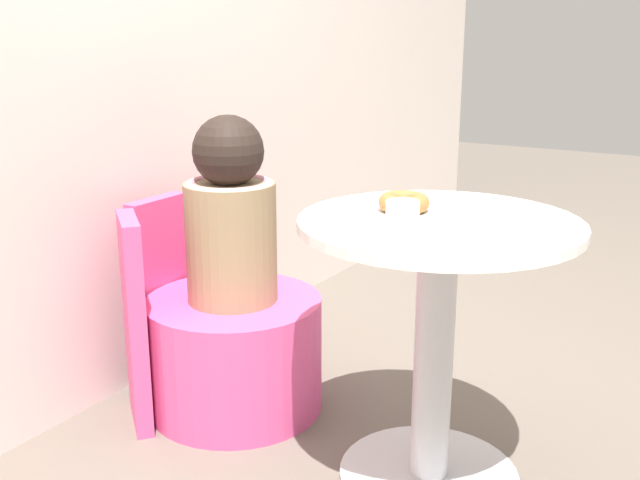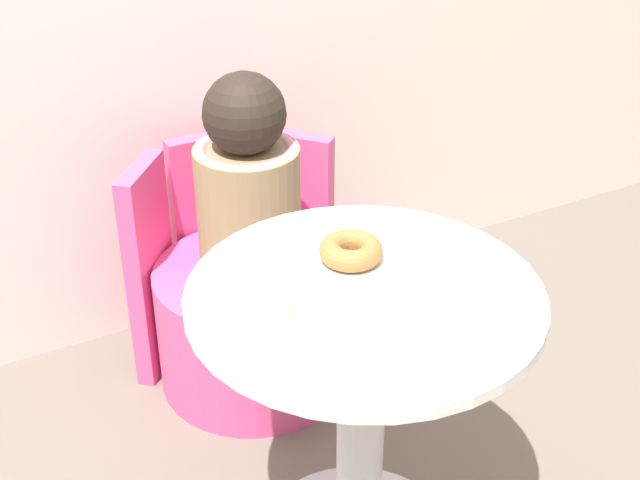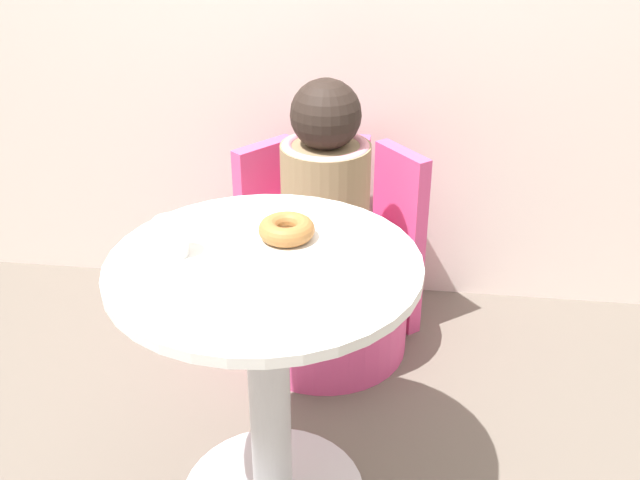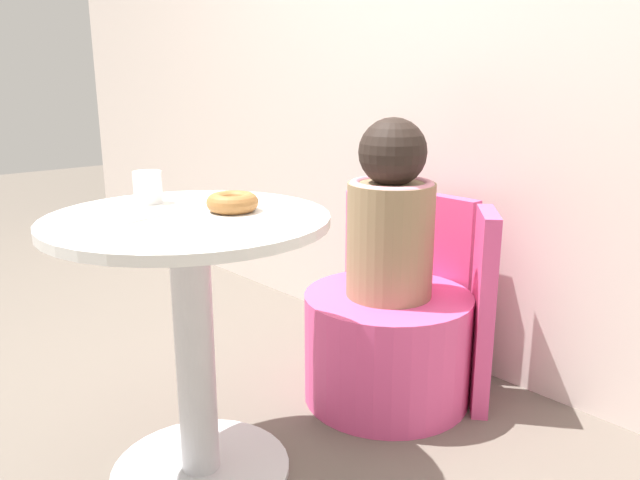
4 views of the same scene
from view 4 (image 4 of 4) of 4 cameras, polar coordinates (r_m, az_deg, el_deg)
The scene contains 9 objects.
ground_plane at distance 1.85m, azimuth -12.10°, elevation -19.86°, with size 12.00×12.00×0.00m, color #665B51.
back_wall at distance 2.30m, azimuth 12.60°, elevation 18.42°, with size 6.00×0.06×2.40m.
round_table at distance 1.61m, azimuth -11.58°, elevation -6.10°, with size 0.69×0.69×0.71m.
tub_chair at distance 2.09m, azimuth 6.15°, elevation -9.63°, with size 0.54×0.54×0.36m.
booth_backrest at distance 2.20m, azimuth 10.20°, elevation -4.55°, with size 0.64×0.24×0.64m.
child_figure at distance 1.95m, azimuth 6.50°, elevation 2.19°, with size 0.27×0.27×0.56m.
donut at distance 1.57m, azimuth -8.01°, elevation 3.43°, with size 0.13×0.13×0.05m.
cup at distance 1.72m, azimuth -15.47°, elevation 4.67°, with size 0.07×0.07×0.08m.
paper_napkin at distance 1.58m, azimuth -17.03°, elevation 2.23°, with size 0.17×0.17×0.01m.
Camera 4 is at (1.35, -0.72, 1.04)m, focal length 35.00 mm.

